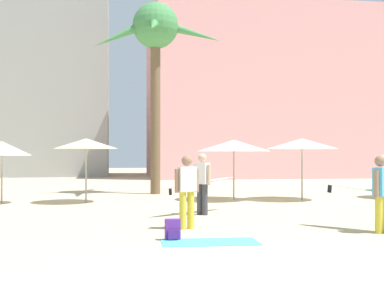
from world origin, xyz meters
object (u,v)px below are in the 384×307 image
Objects in this scene: beach_towel at (210,242)px; person_mid_right at (187,189)px; person_near_left at (201,182)px; cafe_umbrella_2 at (2,148)px; person_mid_center at (378,190)px; palm_tree_far_left at (155,38)px; cafe_umbrella_0 at (234,146)px; cafe_umbrella_5 at (302,144)px; cafe_umbrella_3 at (86,144)px; backpack at (173,230)px.

beach_towel is 1.11× the size of person_mid_right.
cafe_umbrella_2 is at bearing 108.64° from person_near_left.
person_mid_right is (-4.07, 1.08, 0.01)m from person_mid_center.
cafe_umbrella_0 is (2.65, -3.46, -4.74)m from palm_tree_far_left.
cafe_umbrella_5 is at bearing 2.88° from person_near_left.
cafe_umbrella_3 is 7.96m from cafe_umbrella_5.
person_near_left is (-1.97, -4.30, -1.11)m from cafe_umbrella_0.
cafe_umbrella_2 reaches higher than person_mid_right.
cafe_umbrella_0 is 4.86m from person_near_left.
person_mid_right is (-5.34, -6.73, -1.19)m from cafe_umbrella_5.
backpack reaches higher than beach_towel.
palm_tree_far_left is at bearing 127.50° from cafe_umbrella_0.
palm_tree_far_left is at bearing 156.42° from person_mid_center.
cafe_umbrella_3 is at bearing 0.04° from cafe_umbrella_2.
cafe_umbrella_2 is 7.57m from person_near_left.
cafe_umbrella_3 is at bearing 107.89° from beach_towel.
person_mid_center is (3.93, -11.61, -5.87)m from palm_tree_far_left.
palm_tree_far_left is at bearing 56.68° from person_near_left.
person_mid_right is (-0.15, -10.53, -5.86)m from palm_tree_far_left.
backpack is 0.16× the size of person_near_left.
cafe_umbrella_5 reaches higher than person_mid_center.
cafe_umbrella_5 is 6.35× the size of backpack.
palm_tree_far_left is 13.59m from person_mid_center.
cafe_umbrella_5 is at bearing 143.85° from backpack.
palm_tree_far_left is 19.77× the size of backpack.
cafe_umbrella_0 reaches higher than beach_towel.
palm_tree_far_left reaches higher than beach_towel.
backpack is (-3.29, -8.52, -1.84)m from cafe_umbrella_0.
cafe_umbrella_3 is 10.45m from person_mid_center.
palm_tree_far_left reaches higher than person_mid_right.
cafe_umbrella_0 is 1.28× the size of cafe_umbrella_2.
backpack is at bearing -75.68° from cafe_umbrella_3.
palm_tree_far_left is 4.44× the size of beach_towel.
person_near_left is at bearing -85.01° from palm_tree_far_left.
cafe_umbrella_2 is 0.94× the size of person_mid_center.
cafe_umbrella_5 reaches higher than cafe_umbrella_2.
cafe_umbrella_0 is at bearing 146.63° from person_mid_center.
beach_towel is at bearing -72.11° from cafe_umbrella_3.
beach_towel is at bearing -106.34° from cafe_umbrella_0.
person_mid_right is at bearing -128.46° from cafe_umbrella_5.
backpack is (4.98, -8.31, -1.71)m from cafe_umbrella_2.
person_mid_right is at bearing -144.85° from person_near_left.
person_near_left is at bearing -114.64° from cafe_umbrella_0.
cafe_umbrella_5 is (5.20, -3.81, -4.67)m from palm_tree_far_left.
cafe_umbrella_0 is 8.33m from person_mid_center.
palm_tree_far_left reaches higher than backpack.
cafe_umbrella_2 is at bearing -149.69° from backpack.
palm_tree_far_left is 14.09m from beach_towel.
beach_towel is (2.80, -8.69, -2.08)m from cafe_umbrella_3.
person_near_left is (1.32, 4.22, 0.73)m from backpack.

